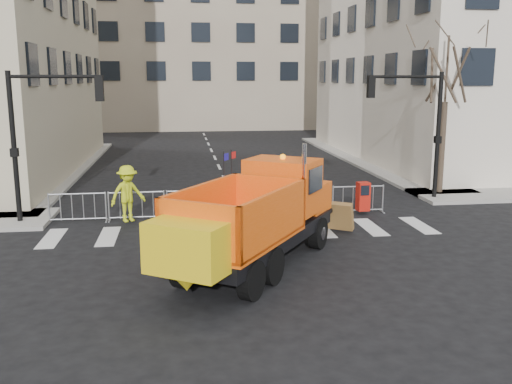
{
  "coord_description": "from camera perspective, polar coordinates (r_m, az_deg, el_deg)",
  "views": [
    {
      "loc": [
        -2.28,
        -13.19,
        5.15
      ],
      "look_at": [
        -0.17,
        2.5,
        1.97
      ],
      "focal_mm": 40.0,
      "sensor_mm": 36.0,
      "label": 1
    }
  ],
  "objects": [
    {
      "name": "ground",
      "position": [
        14.35,
        2.02,
        -9.7
      ],
      "size": [
        120.0,
        120.0,
        0.0
      ],
      "primitive_type": "plane",
      "color": "black",
      "rests_on": "ground"
    },
    {
      "name": "sidewalk_back",
      "position": [
        22.4,
        -1.63,
        -1.76
      ],
      "size": [
        64.0,
        5.0,
        0.15
      ],
      "primitive_type": "cube",
      "color": "gray",
      "rests_on": "ground"
    },
    {
      "name": "building_far",
      "position": [
        65.59,
        -5.92,
        17.27
      ],
      "size": [
        30.0,
        18.0,
        24.0
      ],
      "primitive_type": "cube",
      "color": "gray",
      "rests_on": "ground"
    },
    {
      "name": "traffic_light_left",
      "position": [
        21.61,
        -23.03,
        3.93
      ],
      "size": [
        0.18,
        0.18,
        5.4
      ],
      "primitive_type": "cylinder",
      "color": "black",
      "rests_on": "ground"
    },
    {
      "name": "traffic_light_right",
      "position": [
        25.25,
        17.72,
        5.23
      ],
      "size": [
        0.18,
        0.18,
        5.4
      ],
      "primitive_type": "cylinder",
      "color": "black",
      "rests_on": "ground"
    },
    {
      "name": "crowd_barriers",
      "position": [
        21.35,
        -3.39,
        -1.12
      ],
      "size": [
        12.6,
        0.6,
        1.1
      ],
      "primitive_type": null,
      "color": "#9EA0A5",
      "rests_on": "ground"
    },
    {
      "name": "street_tree",
      "position": [
        26.37,
        18.32,
        7.73
      ],
      "size": [
        3.0,
        3.0,
        7.5
      ],
      "primitive_type": null,
      "color": "#382B21",
      "rests_on": "ground"
    },
    {
      "name": "plow_truck",
      "position": [
        15.44,
        -0.11,
        -2.34
      ],
      "size": [
        6.72,
        8.52,
        3.37
      ],
      "rotation": [
        0.0,
        0.0,
        0.99
      ],
      "color": "black",
      "rests_on": "ground"
    },
    {
      "name": "cop_a",
      "position": [
        19.88,
        2.69,
        -0.84
      ],
      "size": [
        0.84,
        0.75,
        1.92
      ],
      "primitive_type": "imported",
      "rotation": [
        0.0,
        0.0,
        3.67
      ],
      "color": "black",
      "rests_on": "ground"
    },
    {
      "name": "cop_b",
      "position": [
        20.74,
        3.96,
        -0.19
      ],
      "size": [
        1.23,
        1.13,
        2.03
      ],
      "primitive_type": "imported",
      "rotation": [
        0.0,
        0.0,
        2.68
      ],
      "color": "black",
      "rests_on": "ground"
    },
    {
      "name": "cop_c",
      "position": [
        20.3,
        5.11,
        -0.51
      ],
      "size": [
        0.79,
        1.26,
        1.99
      ],
      "primitive_type": "imported",
      "rotation": [
        0.0,
        0.0,
        4.43
      ],
      "color": "black",
      "rests_on": "ground"
    },
    {
      "name": "worker",
      "position": [
        20.56,
        -12.71,
        -0.15
      ],
      "size": [
        1.49,
        1.3,
        2.01
      ],
      "primitive_type": "imported",
      "rotation": [
        0.0,
        0.0,
        0.54
      ],
      "color": "#C5D519",
      "rests_on": "sidewalk_back"
    },
    {
      "name": "newspaper_box",
      "position": [
        22.18,
        10.65,
        -0.43
      ],
      "size": [
        0.49,
        0.44,
        1.1
      ],
      "primitive_type": "cube",
      "rotation": [
        0.0,
        0.0,
        0.1
      ],
      "color": "red",
      "rests_on": "sidewalk_back"
    }
  ]
}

